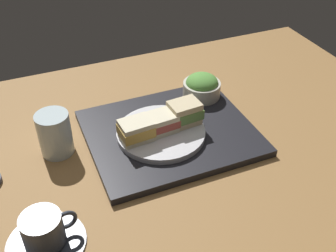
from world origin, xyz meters
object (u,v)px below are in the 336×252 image
Objects in this scene: sandwich_near at (184,113)px; sandwich_middle at (161,123)px; sandwich_far at (136,130)px; salad_bowl at (202,86)px; coffee_cup at (44,233)px; sandwich_plate at (161,133)px; drinking_glass at (55,134)px.

sandwich_near is 6.54cm from sandwich_middle.
salad_bowl reaches higher than sandwich_far.
coffee_cup is (37.25, 20.56, -3.17)cm from sandwich_near.
sandwich_near is at bearing -151.11° from coffee_cup.
coffee_cup is at bearing 33.61° from salad_bowl.
sandwich_plate is 36.58cm from coffee_cup.
sandwich_near is 1.03× the size of sandwich_far.
sandwich_far is 30.95cm from coffee_cup.
drinking_glass reaches higher than sandwich_plate.
sandwich_near is 13.04cm from sandwich_far.
sandwich_plate is 2.61× the size of sandwich_near.
sandwich_plate is at bearing 166.35° from drinking_glass.
salad_bowl is 57.00cm from coffee_cup.
coffee_cup is at bearing 32.69° from sandwich_plate.
sandwich_near is 42.66cm from coffee_cup.
sandwich_plate is 7.43cm from sandwich_near.
sandwich_near is 0.55× the size of coffee_cup.
sandwich_near is (-6.47, -0.80, 3.57)cm from sandwich_plate.
sandwich_near is 1.00× the size of sandwich_middle.
coffee_cup is 1.41× the size of drinking_glass.
salad_bowl is at bearing -151.46° from sandwich_far.
sandwich_near reaches higher than sandwich_far.
sandwich_far is (6.47, 0.80, 3.20)cm from sandwich_plate.
drinking_glass is (23.91, -5.81, 2.69)cm from sandwich_plate.
sandwich_far is at bearing 28.54° from salad_bowl.
sandwich_near is at bearing -172.93° from sandwich_middle.
sandwich_far is 0.78× the size of salad_bowl.
sandwich_near is at bearing -172.93° from sandwich_plate.
salad_bowl is at bearing -144.75° from sandwich_middle.
sandwich_near reaches higher than salad_bowl.
sandwich_near is 30.81cm from drinking_glass.
drinking_glass is (23.91, -5.81, -0.32)cm from sandwich_middle.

